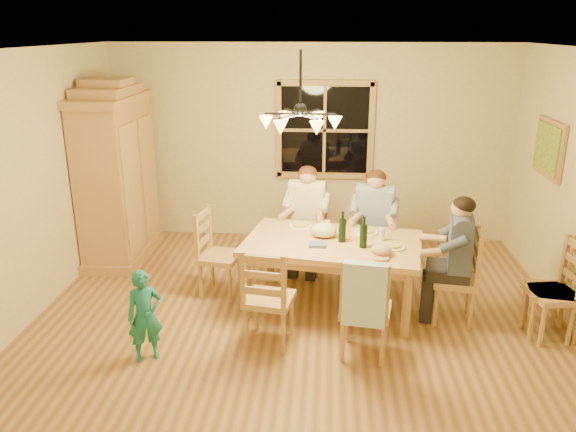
# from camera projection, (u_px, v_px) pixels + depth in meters

# --- Properties ---
(floor) EXTENTS (5.50, 5.50, 0.00)m
(floor) POSITION_uv_depth(u_px,v_px,m) (299.00, 320.00, 5.83)
(floor) COLOR brown
(floor) RESTS_ON ground
(ceiling) EXTENTS (5.50, 5.00, 0.02)m
(ceiling) POSITION_uv_depth(u_px,v_px,m) (301.00, 49.00, 4.96)
(ceiling) COLOR white
(ceiling) RESTS_ON wall_back
(wall_back) EXTENTS (5.50, 0.02, 2.70)m
(wall_back) POSITION_uv_depth(u_px,v_px,m) (310.00, 144.00, 7.75)
(wall_back) COLOR beige
(wall_back) RESTS_ON floor
(wall_left) EXTENTS (0.02, 5.00, 2.70)m
(wall_left) POSITION_uv_depth(u_px,v_px,m) (25.00, 189.00, 5.59)
(wall_left) COLOR beige
(wall_left) RESTS_ON floor
(window) EXTENTS (1.30, 0.06, 1.30)m
(window) POSITION_uv_depth(u_px,v_px,m) (325.00, 130.00, 7.64)
(window) COLOR black
(window) RESTS_ON wall_back
(painting) EXTENTS (0.06, 0.78, 0.64)m
(painting) POSITION_uv_depth(u_px,v_px,m) (549.00, 149.00, 6.25)
(painting) COLOR #A67048
(painting) RESTS_ON wall_right
(chandelier) EXTENTS (0.77, 0.68, 0.71)m
(chandelier) POSITION_uv_depth(u_px,v_px,m) (300.00, 120.00, 5.16)
(chandelier) COLOR black
(chandelier) RESTS_ON ceiling
(armoire) EXTENTS (0.66, 1.40, 2.30)m
(armoire) POSITION_uv_depth(u_px,v_px,m) (117.00, 178.00, 7.16)
(armoire) COLOR #A67048
(armoire) RESTS_ON floor
(dining_table) EXTENTS (1.98, 1.39, 0.76)m
(dining_table) POSITION_uv_depth(u_px,v_px,m) (332.00, 250.00, 5.91)
(dining_table) COLOR tan
(dining_table) RESTS_ON floor
(chair_far_left) EXTENTS (0.50, 0.49, 0.99)m
(chair_far_left) POSITION_uv_depth(u_px,v_px,m) (307.00, 248.00, 6.92)
(chair_far_left) COLOR #A9784A
(chair_far_left) RESTS_ON floor
(chair_far_right) EXTENTS (0.50, 0.49, 0.99)m
(chair_far_right) POSITION_uv_depth(u_px,v_px,m) (372.00, 254.00, 6.74)
(chair_far_right) COLOR #A9784A
(chair_far_right) RESTS_ON floor
(chair_near_left) EXTENTS (0.50, 0.49, 0.99)m
(chair_near_left) POSITION_uv_depth(u_px,v_px,m) (269.00, 313.00, 5.34)
(chair_near_left) COLOR #A9784A
(chair_near_left) RESTS_ON floor
(chair_near_right) EXTENTS (0.50, 0.49, 0.99)m
(chair_near_right) POSITION_uv_depth(u_px,v_px,m) (365.00, 325.00, 5.13)
(chair_near_right) COLOR #A9784A
(chair_near_right) RESTS_ON floor
(chair_end_left) EXTENTS (0.49, 0.50, 0.99)m
(chair_end_left) POSITION_uv_depth(u_px,v_px,m) (221.00, 269.00, 6.31)
(chair_end_left) COLOR #A9784A
(chair_end_left) RESTS_ON floor
(chair_end_right) EXTENTS (0.49, 0.50, 0.99)m
(chair_end_right) POSITION_uv_depth(u_px,v_px,m) (453.00, 293.00, 5.74)
(chair_end_right) COLOR #A9784A
(chair_end_right) RESTS_ON floor
(adult_woman) EXTENTS (0.44, 0.48, 0.87)m
(adult_woman) POSITION_uv_depth(u_px,v_px,m) (307.00, 206.00, 6.75)
(adult_woman) COLOR beige
(adult_woman) RESTS_ON floor
(adult_plaid_man) EXTENTS (0.44, 0.48, 0.87)m
(adult_plaid_man) POSITION_uv_depth(u_px,v_px,m) (375.00, 211.00, 6.56)
(adult_plaid_man) COLOR #2F4583
(adult_plaid_man) RESTS_ON floor
(adult_slate_man) EXTENTS (0.48, 0.44, 0.87)m
(adult_slate_man) POSITION_uv_depth(u_px,v_px,m) (458.00, 244.00, 5.57)
(adult_slate_man) COLOR #404B66
(adult_slate_man) RESTS_ON floor
(towel) EXTENTS (0.39, 0.16, 0.58)m
(towel) POSITION_uv_depth(u_px,v_px,m) (364.00, 295.00, 4.83)
(towel) COLOR #B1D8F0
(towel) RESTS_ON chair_near_right
(wine_bottle_a) EXTENTS (0.08, 0.08, 0.33)m
(wine_bottle_a) POSITION_uv_depth(u_px,v_px,m) (342.00, 227.00, 5.81)
(wine_bottle_a) COLOR black
(wine_bottle_a) RESTS_ON dining_table
(wine_bottle_b) EXTENTS (0.08, 0.08, 0.33)m
(wine_bottle_b) POSITION_uv_depth(u_px,v_px,m) (364.00, 232.00, 5.65)
(wine_bottle_b) COLOR black
(wine_bottle_b) RESTS_ON dining_table
(plate_woman) EXTENTS (0.26, 0.26, 0.02)m
(plate_woman) POSITION_uv_depth(u_px,v_px,m) (300.00, 226.00, 6.28)
(plate_woman) COLOR white
(plate_woman) RESTS_ON dining_table
(plate_plaid) EXTENTS (0.26, 0.26, 0.02)m
(plate_plaid) POSITION_uv_depth(u_px,v_px,m) (366.00, 232.00, 6.09)
(plate_plaid) COLOR white
(plate_plaid) RESTS_ON dining_table
(plate_slate) EXTENTS (0.26, 0.26, 0.02)m
(plate_slate) POSITION_uv_depth(u_px,v_px,m) (392.00, 247.00, 5.70)
(plate_slate) COLOR white
(plate_slate) RESTS_ON dining_table
(wine_glass_a) EXTENTS (0.06, 0.06, 0.14)m
(wine_glass_a) POSITION_uv_depth(u_px,v_px,m) (327.00, 227.00, 6.09)
(wine_glass_a) COLOR silver
(wine_glass_a) RESTS_ON dining_table
(wine_glass_b) EXTENTS (0.06, 0.06, 0.14)m
(wine_glass_b) POSITION_uv_depth(u_px,v_px,m) (382.00, 234.00, 5.86)
(wine_glass_b) COLOR silver
(wine_glass_b) RESTS_ON dining_table
(cap) EXTENTS (0.20, 0.20, 0.11)m
(cap) POSITION_uv_depth(u_px,v_px,m) (382.00, 250.00, 5.49)
(cap) COLOR tan
(cap) RESTS_ON dining_table
(napkin) EXTENTS (0.20, 0.17, 0.03)m
(napkin) POSITION_uv_depth(u_px,v_px,m) (318.00, 245.00, 5.74)
(napkin) COLOR slate
(napkin) RESTS_ON dining_table
(cloth_bundle) EXTENTS (0.28, 0.22, 0.15)m
(cloth_bundle) POSITION_uv_depth(u_px,v_px,m) (324.00, 230.00, 5.96)
(cloth_bundle) COLOR beige
(cloth_bundle) RESTS_ON dining_table
(child) EXTENTS (0.38, 0.33, 0.87)m
(child) POSITION_uv_depth(u_px,v_px,m) (145.00, 316.00, 5.02)
(child) COLOR #1C7D7E
(child) RESTS_ON floor
(chair_spare_front) EXTENTS (0.49, 0.51, 0.99)m
(chair_spare_front) POSITION_uv_depth(u_px,v_px,m) (549.00, 306.00, 5.48)
(chair_spare_front) COLOR #A9784A
(chair_spare_front) RESTS_ON floor
(chair_spare_back) EXTENTS (0.49, 0.51, 0.99)m
(chair_spare_back) POSITION_uv_depth(u_px,v_px,m) (550.00, 308.00, 5.43)
(chair_spare_back) COLOR #A9784A
(chair_spare_back) RESTS_ON floor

